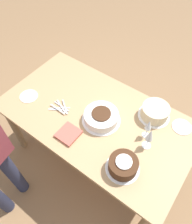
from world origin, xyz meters
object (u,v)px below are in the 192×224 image
Objects in this scene: cake_center_white at (101,117)px; cake_front_chocolate at (123,165)px; wine_glass_far at (149,126)px; wine_glass_near at (150,136)px; cake_back_decorated at (155,112)px.

cake_center_white is 0.45m from cake_front_chocolate.
cake_front_chocolate is 1.27× the size of wine_glass_far.
cake_front_chocolate is at bearing -100.48° from wine_glass_near.
cake_front_chocolate is 0.36m from wine_glass_far.
wine_glass_far reaches higher than cake_front_chocolate.
wine_glass_near is at bearing 79.52° from cake_front_chocolate.
wine_glass_near reaches higher than cake_front_chocolate.
cake_front_chocolate is (0.37, -0.26, 0.01)m from cake_center_white.
wine_glass_far is (0.37, 0.09, 0.09)m from cake_center_white.
wine_glass_far is (-0.00, 0.35, 0.08)m from cake_front_chocolate.
wine_glass_near reaches higher than cake_center_white.
cake_center_white is at bearing -178.68° from wine_glass_near.
cake_back_decorated is at bearing 106.70° from wine_glass_near.
cake_front_chocolate is at bearing -34.39° from cake_center_white.
wine_glass_far is (-0.05, 0.08, -0.01)m from wine_glass_near.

